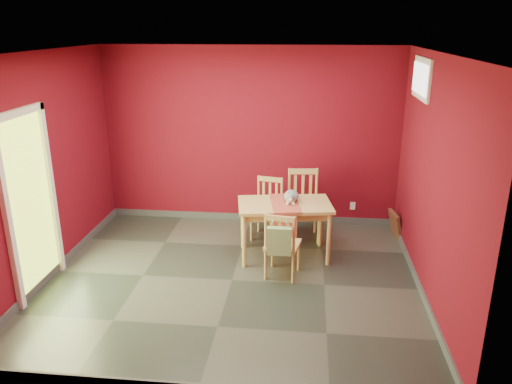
# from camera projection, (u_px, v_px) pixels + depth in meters

# --- Properties ---
(ground) EXTENTS (4.50, 4.50, 0.00)m
(ground) POSITION_uv_depth(u_px,v_px,m) (232.00, 280.00, 6.12)
(ground) COLOR #2D342D
(ground) RESTS_ON ground
(room_shell) EXTENTS (4.50, 4.50, 4.50)m
(room_shell) POSITION_uv_depth(u_px,v_px,m) (232.00, 276.00, 6.11)
(room_shell) COLOR #5E0916
(room_shell) RESTS_ON ground
(doorway) EXTENTS (0.06, 1.01, 2.13)m
(doorway) POSITION_uv_depth(u_px,v_px,m) (29.00, 198.00, 5.60)
(doorway) COLOR #B7D838
(doorway) RESTS_ON ground
(window) EXTENTS (0.05, 0.90, 0.50)m
(window) POSITION_uv_depth(u_px,v_px,m) (421.00, 79.00, 6.09)
(window) COLOR white
(window) RESTS_ON room_shell
(outlet_plate) EXTENTS (0.08, 0.02, 0.12)m
(outlet_plate) POSITION_uv_depth(u_px,v_px,m) (353.00, 206.00, 7.74)
(outlet_plate) COLOR silver
(outlet_plate) RESTS_ON room_shell
(dining_table) EXTENTS (1.31, 0.89, 0.76)m
(dining_table) POSITION_uv_depth(u_px,v_px,m) (285.00, 210.00, 6.55)
(dining_table) COLOR tan
(dining_table) RESTS_ON ground
(table_runner) EXTENTS (0.46, 0.78, 0.37)m
(table_runner) POSITION_uv_depth(u_px,v_px,m) (284.00, 211.00, 6.43)
(table_runner) COLOR #A94432
(table_runner) RESTS_ON dining_table
(chair_far_left) EXTENTS (0.49, 0.49, 0.88)m
(chair_far_left) POSITION_uv_depth(u_px,v_px,m) (267.00, 208.00, 7.24)
(chair_far_left) COLOR tan
(chair_far_left) RESTS_ON ground
(chair_far_right) EXTENTS (0.52, 0.52, 1.00)m
(chair_far_right) POSITION_uv_depth(u_px,v_px,m) (303.00, 204.00, 7.21)
(chair_far_right) COLOR tan
(chair_far_right) RESTS_ON ground
(chair_near) EXTENTS (0.46, 0.46, 0.86)m
(chair_near) POSITION_uv_depth(u_px,v_px,m) (282.00, 244.00, 6.08)
(chair_near) COLOR tan
(chair_near) RESTS_ON ground
(tote_bag) EXTENTS (0.29, 0.18, 0.41)m
(tote_bag) POSITION_uv_depth(u_px,v_px,m) (279.00, 241.00, 5.85)
(tote_bag) COLOR #7AA469
(tote_bag) RESTS_ON chair_near
(cat) EXTENTS (0.21, 0.40, 0.20)m
(cat) POSITION_uv_depth(u_px,v_px,m) (291.00, 194.00, 6.57)
(cat) COLOR slate
(cat) RESTS_ON table_runner
(picture_frame) EXTENTS (0.19, 0.40, 0.38)m
(picture_frame) POSITION_uv_depth(u_px,v_px,m) (395.00, 225.00, 7.31)
(picture_frame) COLOR brown
(picture_frame) RESTS_ON ground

